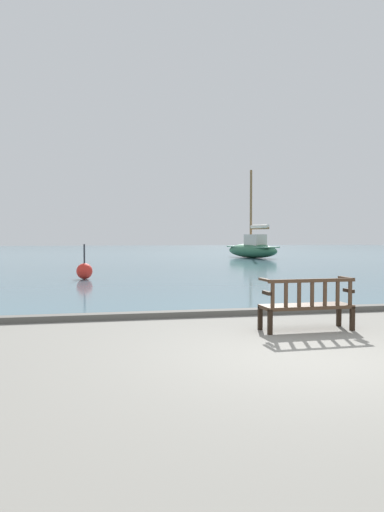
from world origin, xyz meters
TOP-DOWN VIEW (x-y plane):
  - ground_plane at (0.00, 0.00)m, footprint 160.00×160.00m
  - harbor_water at (0.00, 44.00)m, footprint 100.00×80.00m
  - quay_edge_kerb at (0.00, 3.85)m, footprint 40.00×0.30m
  - park_bench at (0.67, 1.93)m, footprint 1.61×0.56m
  - sailboat_distant_harbor at (8.93, 29.03)m, footprint 3.17×6.03m
  - channel_buoy at (-3.15, 12.59)m, footprint 0.59×0.59m

SIDE VIEW (x-z plane):
  - ground_plane at x=0.00m, z-range 0.00..0.00m
  - harbor_water at x=0.00m, z-range 0.00..0.08m
  - quay_edge_kerb at x=0.00m, z-range 0.00..0.12m
  - channel_buoy at x=-3.15m, z-range -0.26..1.02m
  - park_bench at x=0.67m, z-range 0.01..0.93m
  - sailboat_distant_harbor at x=8.93m, z-range -2.47..4.01m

